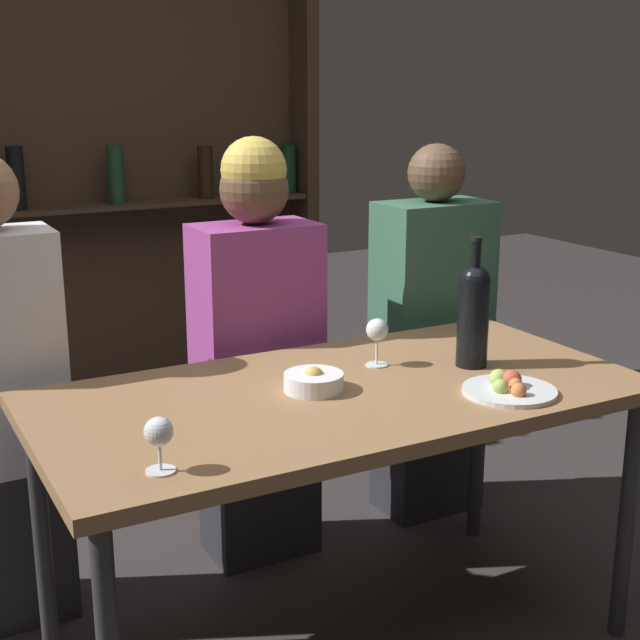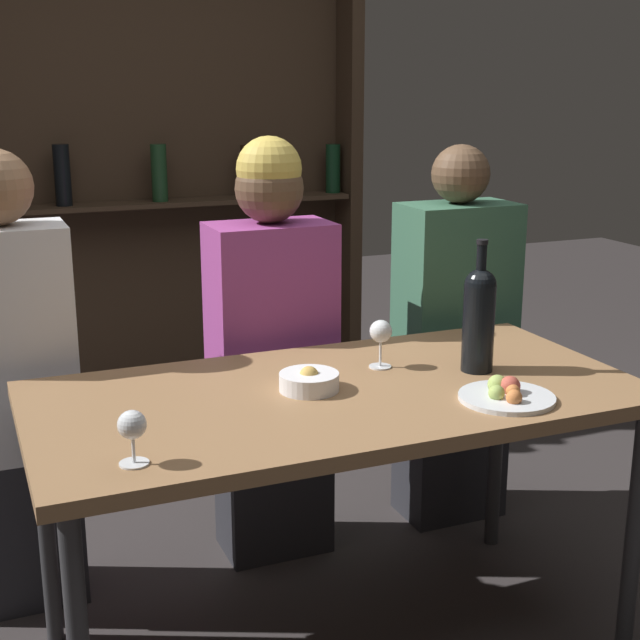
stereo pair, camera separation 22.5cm
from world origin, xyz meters
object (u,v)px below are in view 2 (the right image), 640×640
object	(u,v)px
wine_bottle	(479,315)
seated_person_right	(454,347)
wine_glass_1	(381,334)
seated_person_left	(13,396)
food_plate_0	(506,394)
wine_glass_0	(132,428)
snack_bowl	(309,381)
seated_person_center	(272,356)

from	to	relation	value
wine_bottle	seated_person_right	world-z (taller)	seated_person_right
wine_glass_1	seated_person_left	bearing A→B (deg)	153.92
food_plate_0	seated_person_right	distance (m)	0.86
wine_glass_0	seated_person_left	distance (m)	0.86
food_plate_0	snack_bowl	bearing A→B (deg)	149.48
wine_bottle	wine_glass_0	xyz separation A→B (m)	(-0.95, -0.25, -0.07)
seated_person_right	wine_bottle	bearing A→B (deg)	-115.76
snack_bowl	seated_person_center	xyz separation A→B (m)	(0.09, 0.54, -0.10)
seated_person_left	seated_person_right	xyz separation A→B (m)	(1.40, -0.00, -0.02)
wine_bottle	seated_person_center	distance (m)	0.71
snack_bowl	wine_glass_0	bearing A→B (deg)	-150.25
wine_bottle	wine_glass_1	size ratio (longest dim) A/B	2.68
wine_glass_1	snack_bowl	xyz separation A→B (m)	(-0.24, -0.10, -0.07)
food_plate_0	wine_bottle	bearing A→B (deg)	75.71
snack_bowl	seated_person_right	bearing A→B (deg)	36.29
snack_bowl	seated_person_right	size ratio (longest dim) A/B	0.12
wine_bottle	wine_glass_1	bearing A→B (deg)	151.32
seated_person_right	wine_glass_1	bearing A→B (deg)	-138.15
seated_person_right	wine_glass_0	bearing A→B (deg)	-146.19
seated_person_center	seated_person_right	bearing A→B (deg)	0.00
wine_bottle	wine_glass_0	world-z (taller)	wine_bottle
wine_glass_0	seated_person_center	distance (m)	1.01
wine_glass_0	seated_person_center	xyz separation A→B (m)	(0.58, 0.82, -0.16)
wine_bottle	snack_bowl	distance (m)	0.48
wine_glass_0	seated_person_left	xyz separation A→B (m)	(-0.18, 0.82, -0.18)
wine_bottle	snack_bowl	bearing A→B (deg)	177.14
seated_person_center	seated_person_right	world-z (taller)	seated_person_center
food_plate_0	snack_bowl	xyz separation A→B (m)	(-0.41, 0.24, 0.01)
seated_person_right	snack_bowl	bearing A→B (deg)	-143.71
seated_person_left	seated_person_right	world-z (taller)	seated_person_left
seated_person_left	seated_person_right	distance (m)	1.40
wine_glass_0	snack_bowl	bearing A→B (deg)	29.75
wine_glass_0	snack_bowl	distance (m)	0.56
wine_glass_0	seated_person_right	bearing A→B (deg)	33.81
wine_bottle	snack_bowl	size ratio (longest dim) A/B	2.36
wine_glass_1	seated_person_center	bearing A→B (deg)	108.67
wine_glass_1	food_plate_0	bearing A→B (deg)	-63.86
food_plate_0	seated_person_left	distance (m)	1.33
food_plate_0	seated_person_left	bearing A→B (deg)	143.86
wine_glass_1	seated_person_center	world-z (taller)	seated_person_center
food_plate_0	snack_bowl	distance (m)	0.48
food_plate_0	seated_person_center	xyz separation A→B (m)	(-0.32, 0.78, -0.09)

